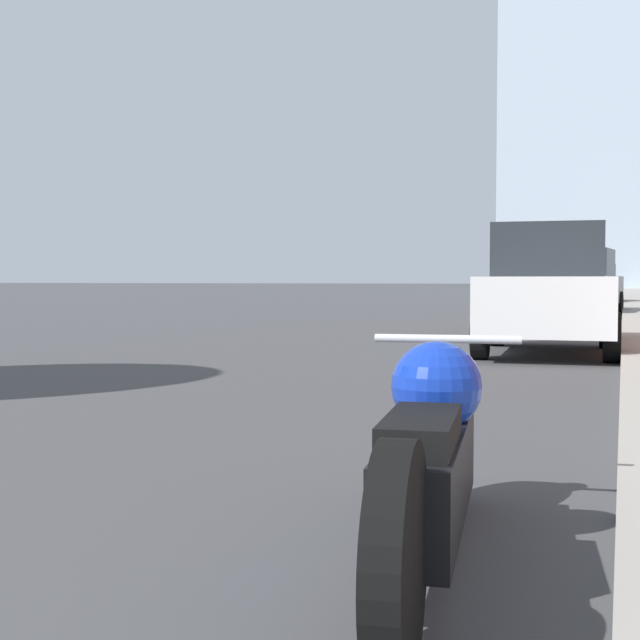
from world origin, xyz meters
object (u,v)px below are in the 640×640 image
object	(u,v)px
parked_car_white	(549,291)
parked_car_red	(593,284)
motorcycle	(431,457)
parked_car_silver	(584,283)

from	to	relation	value
parked_car_white	parked_car_red	distance (m)	24.16
motorcycle	parked_car_silver	world-z (taller)	parked_car_silver
parked_car_silver	parked_car_red	xyz separation A→B (m)	(-0.10, 11.07, -0.10)
parked_car_white	parked_car_silver	distance (m)	13.09
parked_car_silver	parked_car_red	bearing A→B (deg)	95.57
motorcycle	parked_car_red	world-z (taller)	parked_car_red
motorcycle	parked_car_white	bearing A→B (deg)	85.75
parked_car_red	motorcycle	bearing A→B (deg)	-83.71
parked_car_red	parked_car_silver	bearing A→B (deg)	-84.05
motorcycle	parked_car_white	xyz separation A→B (m)	(-0.33, 9.37, 0.46)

